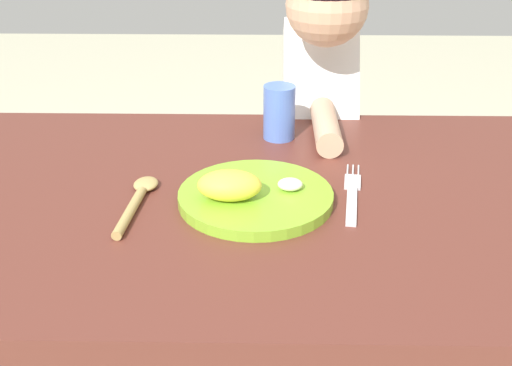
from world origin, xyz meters
TOP-DOWN VIEW (x-y plane):
  - dining_table at (0.00, 0.00)m, footprint 1.25×0.75m
  - plate at (0.07, -0.03)m, footprint 0.25×0.25m
  - fork at (0.24, -0.00)m, footprint 0.05×0.22m
  - spoon at (-0.11, -0.04)m, footprint 0.04×0.20m
  - drinking_cup at (0.12, 0.24)m, footprint 0.06×0.06m
  - person at (0.21, 0.44)m, footprint 0.18×0.43m

SIDE VIEW (x-z plane):
  - person at x=0.21m, z-range 0.05..1.09m
  - dining_table at x=0.00m, z-range 0.26..0.97m
  - fork at x=0.24m, z-range 0.71..0.72m
  - spoon at x=-0.11m, z-range 0.71..0.73m
  - plate at x=0.07m, z-range 0.70..0.76m
  - drinking_cup at x=0.12m, z-range 0.71..0.82m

